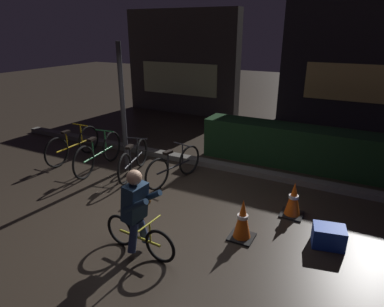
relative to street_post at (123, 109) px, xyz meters
The scene contains 14 objects.
ground_plane 2.50m from the street_post, 34.65° to the right, with size 40.00×40.00×0.00m, color #2D261E.
sidewalk_curb 2.38m from the street_post, 29.94° to the left, with size 12.00×0.24×0.12m, color #56544F.
hedge_row 4.11m from the street_post, 28.25° to the left, with size 4.80×0.70×0.91m, color black.
storefront_left 5.53m from the street_post, 106.34° to the left, with size 4.22×0.54×3.55m.
storefront_right 7.59m from the street_post, 52.54° to the left, with size 5.54×0.54×4.13m.
street_post is the anchor object (origin of this frame).
parked_bike_leftmost 1.77m from the street_post, behind, with size 0.46×1.71×0.79m.
parked_bike_left_mid 1.15m from the street_post, 151.91° to the right, with size 0.46×1.75×0.81m.
parked_bike_center_left 1.07m from the street_post, 26.93° to the right, with size 0.53×1.55×0.73m.
parked_bike_center_right 1.61m from the street_post, ahead, with size 0.47×1.56×0.73m.
traffic_cone_near 3.55m from the street_post, 22.53° to the right, with size 0.36×0.36×0.64m.
traffic_cone_far 3.82m from the street_post, ahead, with size 0.36×0.36×0.60m.
blue_crate 4.54m from the street_post, 11.85° to the right, with size 0.44×0.32×0.30m, color #193DB7.
cyclist 3.09m from the street_post, 48.70° to the right, with size 1.19×0.54×1.25m.
Camera 1 is at (2.70, -4.18, 2.93)m, focal length 31.29 mm.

